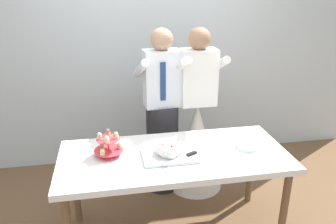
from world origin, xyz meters
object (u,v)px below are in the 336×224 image
cupcake_stand (108,146)px  dessert_table (174,162)px  main_cake_tray (169,151)px  plate_stack (249,145)px  person_groom (162,122)px  person_bride (196,135)px

cupcake_stand → dessert_table: bearing=-8.3°
main_cake_tray → dessert_table: bearing=29.5°
cupcake_stand → plate_stack: cupcake_stand is taller
person_groom → person_bride: size_ratio=1.00×
dessert_table → person_bride: size_ratio=1.08×
person_bride → dessert_table: bearing=-118.3°
cupcake_stand → person_bride: bearing=35.1°
main_cake_tray → plate_stack: (0.67, 0.02, -0.02)m
cupcake_stand → person_groom: (0.53, 0.65, -0.11)m
person_groom → person_bride: same height
dessert_table → person_groom: person_groom is taller
dessert_table → main_cake_tray: size_ratio=4.27×
plate_stack → cupcake_stand: bearing=176.1°
dessert_table → person_groom: 0.72m
cupcake_stand → person_groom: bearing=50.5°
person_bride → plate_stack: bearing=-70.0°
person_groom → person_bride: (0.35, -0.03, -0.16)m
plate_stack → dessert_table: bearing=179.8°
dessert_table → plate_stack: plate_stack is taller
dessert_table → plate_stack: 0.63m
person_groom → person_bride: bearing=-4.7°
dessert_table → cupcake_stand: cupcake_stand is taller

